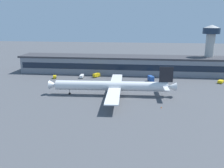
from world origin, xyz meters
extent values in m
plane|color=#4C4F54|center=(0.00, 0.00, 0.00)|extent=(600.00, 600.00, 0.00)
cube|color=gray|center=(0.00, 57.34, 5.64)|extent=(160.94, 19.23, 11.29)
cube|color=#38383D|center=(0.00, 57.34, 11.89)|extent=(164.16, 19.62, 1.20)
cube|color=#192333|center=(0.00, 47.68, 6.21)|extent=(157.72, 0.16, 4.06)
cylinder|color=white|center=(-9.37, 2.68, 5.07)|extent=(57.19, 7.74, 4.85)
cone|color=white|center=(-39.29, 1.16, 5.07)|extent=(4.59, 4.82, 4.60)
cone|color=white|center=(20.80, 4.22, 5.07)|extent=(5.55, 4.63, 4.36)
cube|color=black|center=(18.10, 4.08, 11.37)|extent=(6.80, 0.84, 7.75)
cube|color=white|center=(17.88, -1.27, 5.80)|extent=(2.84, 8.83, 0.30)
cube|color=white|center=(17.33, 9.38, 5.80)|extent=(2.84, 8.83, 0.30)
cube|color=white|center=(-6.60, -12.45, 4.58)|extent=(7.30, 25.93, 0.50)
cube|color=white|center=(-8.15, 18.02, 4.58)|extent=(7.30, 25.93, 0.50)
cylinder|color=#99999E|center=(-7.79, -8.65, 2.85)|extent=(4.13, 2.86, 2.67)
cylinder|color=#99999E|center=(-8.95, 14.12, 2.85)|extent=(4.13, 2.86, 2.67)
cylinder|color=black|center=(-31.01, 1.58, 0.55)|extent=(1.12, 0.56, 1.10)
cylinder|color=slate|center=(-31.01, 1.58, 2.15)|extent=(0.24, 0.24, 2.65)
cylinder|color=black|center=(-6.41, 0.65, 0.55)|extent=(1.12, 0.56, 1.10)
cylinder|color=slate|center=(-6.41, 0.65, 2.15)|extent=(0.24, 0.24, 2.65)
cylinder|color=black|center=(-6.63, 5.01, 0.55)|extent=(1.12, 0.56, 1.10)
cylinder|color=slate|center=(-6.63, 5.01, 2.15)|extent=(0.24, 0.24, 2.65)
cylinder|color=#B7B7B2|center=(52.67, 61.19, 14.17)|extent=(6.07, 6.07, 28.33)
cylinder|color=#1E2D42|center=(52.67, 61.19, 30.33)|extent=(11.53, 11.53, 4.00)
cone|color=#A5A5A5|center=(52.67, 61.19, 33.33)|extent=(10.37, 10.37, 2.00)
cube|color=yellow|center=(-51.09, 35.65, 1.10)|extent=(2.97, 4.03, 1.50)
cube|color=black|center=(-51.38, 36.60, 1.40)|extent=(2.13, 1.74, 0.38)
cylinder|color=black|center=(-52.32, 36.59, 0.35)|extent=(0.49, 0.76, 0.70)
cylinder|color=black|center=(-50.60, 37.12, 0.35)|extent=(0.49, 0.76, 0.70)
cylinder|color=black|center=(-51.58, 34.18, 0.35)|extent=(0.49, 0.76, 0.70)
cylinder|color=black|center=(-49.86, 34.71, 0.35)|extent=(0.49, 0.76, 0.70)
cube|color=white|center=(-33.69, 39.57, 1.15)|extent=(2.37, 6.51, 1.60)
cube|color=black|center=(-33.79, 41.33, 1.47)|extent=(1.97, 2.34, 0.40)
cylinder|color=black|center=(-34.72, 41.76, 0.35)|extent=(0.34, 0.72, 0.70)
cylinder|color=black|center=(-32.92, 41.86, 0.35)|extent=(0.34, 0.72, 0.70)
cylinder|color=black|center=(-34.46, 37.28, 0.35)|extent=(0.34, 0.72, 0.70)
cylinder|color=black|center=(-32.66, 37.39, 0.35)|extent=(0.34, 0.72, 0.70)
cube|color=#2651A5|center=(11.91, 34.37, 1.95)|extent=(4.12, 6.45, 3.20)
cube|color=black|center=(12.41, 32.80, 2.59)|extent=(2.74, 2.68, 0.80)
cylinder|color=black|center=(13.58, 32.70, 0.35)|extent=(0.50, 0.76, 0.70)
cylinder|color=black|center=(11.52, 32.04, 0.35)|extent=(0.50, 0.76, 0.70)
cylinder|color=black|center=(12.29, 36.70, 0.35)|extent=(0.50, 0.76, 0.70)
cylinder|color=black|center=(10.23, 36.04, 0.35)|extent=(0.50, 0.76, 0.70)
cube|color=yellow|center=(-24.26, 42.43, 1.45)|extent=(4.60, 5.58, 2.20)
cube|color=black|center=(-25.01, 41.22, 1.89)|extent=(2.68, 2.61, 0.55)
cylinder|color=black|center=(-24.37, 40.36, 0.35)|extent=(0.62, 0.75, 0.70)
cylinder|color=black|center=(-26.06, 41.40, 0.35)|extent=(0.62, 0.75, 0.70)
cylinder|color=black|center=(-22.46, 43.46, 0.35)|extent=(0.62, 0.75, 0.70)
cylinder|color=black|center=(-24.14, 44.50, 0.35)|extent=(0.62, 0.75, 0.70)
cube|color=gray|center=(-10.51, 39.83, 1.10)|extent=(2.34, 4.57, 1.50)
cube|color=black|center=(-10.39, 38.62, 1.40)|extent=(1.89, 1.71, 0.38)
cylinder|color=black|center=(-9.50, 38.38, 0.35)|extent=(0.37, 0.73, 0.70)
cylinder|color=black|center=(-11.21, 38.21, 0.35)|extent=(0.37, 0.73, 0.70)
cylinder|color=black|center=(-9.82, 41.45, 0.35)|extent=(0.37, 0.73, 0.70)
cylinder|color=black|center=(-11.52, 41.27, 0.35)|extent=(0.37, 0.73, 0.70)
cube|color=yellow|center=(54.36, 35.52, 1.05)|extent=(4.69, 5.45, 1.40)
cube|color=black|center=(53.68, 34.38, 1.33)|extent=(2.91, 2.67, 0.35)
cylinder|color=black|center=(54.50, 33.48, 0.35)|extent=(0.62, 0.76, 0.70)
cylinder|color=black|center=(52.49, 34.67, 0.35)|extent=(0.62, 0.76, 0.70)
cylinder|color=black|center=(56.22, 36.37, 0.35)|extent=(0.62, 0.76, 0.70)
cylinder|color=black|center=(54.21, 37.56, 0.35)|extent=(0.62, 0.76, 0.70)
cone|color=#F2590C|center=(14.94, -13.25, 0.36)|extent=(0.58, 0.58, 0.73)
camera|label=1|loc=(5.49, -118.09, 38.09)|focal=39.64mm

